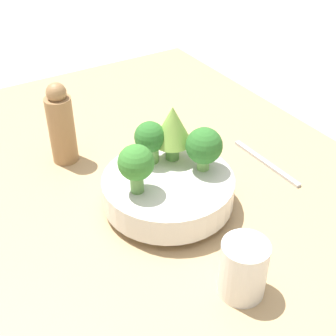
% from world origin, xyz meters
% --- Properties ---
extents(ground_plane, '(6.00, 6.00, 0.00)m').
position_xyz_m(ground_plane, '(0.00, 0.00, 0.00)').
color(ground_plane, beige).
extents(table, '(1.17, 0.81, 0.04)m').
position_xyz_m(table, '(0.00, 0.00, 0.02)').
color(table, tan).
rests_on(table, ground_plane).
extents(bowl, '(0.22, 0.22, 0.06)m').
position_xyz_m(bowl, '(-0.02, 0.00, 0.08)').
color(bowl, silver).
rests_on(bowl, table).
extents(broccoli_floret_right, '(0.05, 0.05, 0.07)m').
position_xyz_m(broccoli_floret_right, '(0.03, 0.00, 0.15)').
color(broccoli_floret_right, '#7AB256').
rests_on(broccoli_floret_right, bowl).
extents(romanesco_piece_near, '(0.07, 0.07, 0.10)m').
position_xyz_m(romanesco_piece_near, '(0.02, -0.04, 0.17)').
color(romanesco_piece_near, '#609347').
rests_on(romanesco_piece_near, bowl).
extents(broccoli_floret_front, '(0.06, 0.06, 0.08)m').
position_xyz_m(broccoli_floret_front, '(-0.03, -0.06, 0.15)').
color(broccoli_floret_front, '#7AB256').
rests_on(broccoli_floret_front, bowl).
extents(broccoli_floret_back, '(0.06, 0.06, 0.08)m').
position_xyz_m(broccoli_floret_back, '(-0.03, 0.06, 0.15)').
color(broccoli_floret_back, '#609347').
rests_on(broccoli_floret_back, bowl).
extents(cup, '(0.07, 0.07, 0.09)m').
position_xyz_m(cup, '(-0.23, 0.01, 0.09)').
color(cup, silver).
rests_on(cup, table).
extents(pepper_mill, '(0.05, 0.05, 0.16)m').
position_xyz_m(pepper_mill, '(0.20, 0.10, 0.12)').
color(pepper_mill, '#997047').
rests_on(pepper_mill, table).
extents(fork, '(0.18, 0.01, 0.01)m').
position_xyz_m(fork, '(-0.02, -0.23, 0.05)').
color(fork, '#B2B2B7').
rests_on(fork, table).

